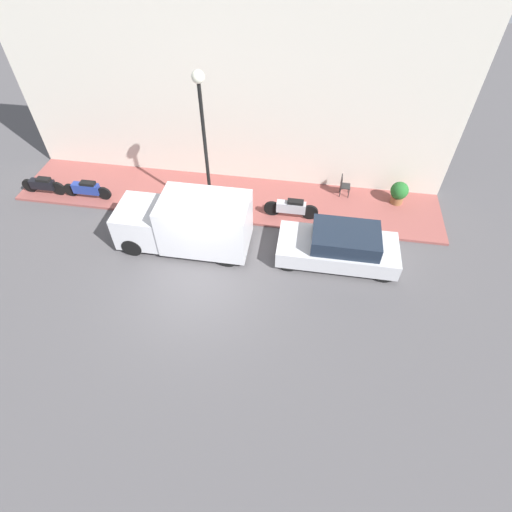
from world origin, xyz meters
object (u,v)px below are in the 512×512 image
Objects in this scene: parked_car at (340,246)px; cafe_chair at (344,184)px; motorcycle_black at (43,185)px; motorcycle_blue at (87,189)px; potted_plant at (399,192)px; delivery_van at (186,223)px; streetlamp at (203,123)px; scooter_silver at (291,208)px.

parked_car is 3.62m from cafe_chair.
parked_car is 2.20× the size of motorcycle_black.
motorcycle_blue is at bearing -89.83° from motorcycle_black.
motorcycle_black is 12.20m from cafe_chair.
potted_plant reaches higher than motorcycle_black.
delivery_van is at bearing 114.60° from potted_plant.
potted_plant is (3.43, -2.28, -0.02)m from parked_car.
scooter_silver is at bearing -83.14° from streetlamp.
motorcycle_blue reaches higher than motorcycle_black.
delivery_van reaches higher than scooter_silver.
parked_car is 5.37m from delivery_van.
parked_car is 0.88× the size of delivery_van.
streetlamp is at bearing 72.49° from parked_car.
motorcycle_black is 14.32m from potted_plant.
potted_plant is 1.07× the size of cafe_chair.
streetlamp is (-0.28, -5.21, 3.43)m from motorcycle_blue.
parked_car is at bearing 178.12° from cafe_chair.
delivery_van is at bearing 123.95° from cafe_chair.
parked_car is 4.12m from potted_plant.
motorcycle_black is 2.12× the size of cafe_chair.
cafe_chair is at bearing 84.99° from potted_plant.
cafe_chair is at bearing -79.94° from motorcycle_blue.
cafe_chair is (1.81, -10.19, 0.07)m from motorcycle_blue.
delivery_van is at bearing -111.70° from motorcycle_blue.
delivery_van is 5.28× the size of cafe_chair.
motorcycle_blue is at bearing 79.79° from parked_car.
potted_plant is (1.90, -7.14, -3.34)m from streetlamp.
motorcycle_black is 10.12m from scooter_silver.
motorcycle_blue is 0.36× the size of streetlamp.
scooter_silver is (0.09, -10.12, 0.03)m from motorcycle_black.
streetlamp is (1.60, -0.49, 2.92)m from delivery_van.
motorcycle_blue is 2.29× the size of cafe_chair.
delivery_van is (-0.06, 5.35, 0.39)m from parked_car.
motorcycle_black is at bearing 96.51° from potted_plant.
motorcycle_blue is at bearing 97.46° from potted_plant.
delivery_van is 5.10m from motorcycle_blue.
streetlamp is at bearing -93.08° from motorcycle_blue.
delivery_van reaches higher than parked_car.
delivery_van is at bearing 162.87° from streetlamp.
potted_plant is 2.17m from cafe_chair.
scooter_silver is 4.57m from streetlamp.
motorcycle_black is 7.88m from streetlamp.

